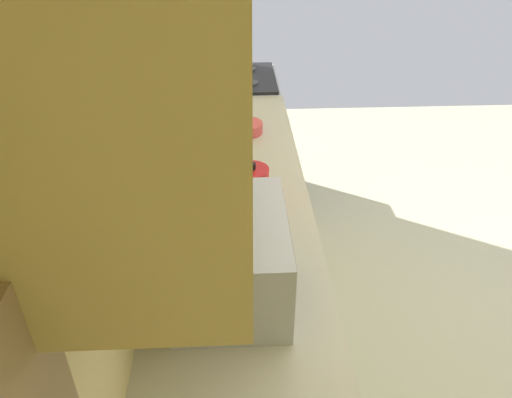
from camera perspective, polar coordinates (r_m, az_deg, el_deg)
ground_plane at (r=2.95m, az=23.13°, el=-14.52°), size 6.42×6.42×0.00m
wall_back at (r=1.90m, az=-13.91°, el=12.48°), size 4.13×0.12×2.83m
counter_run at (r=2.08m, az=-1.94°, el=-16.83°), size 3.19×0.63×0.92m
oven_range at (r=3.62m, az=-2.51°, el=7.04°), size 0.65×0.62×1.10m
microwave at (r=1.55m, az=-2.89°, el=-6.58°), size 0.49×0.36×0.28m
bowl at (r=2.65m, az=-1.14°, el=8.37°), size 0.18×0.18×0.06m
kettle at (r=2.05m, az=-0.57°, el=1.91°), size 0.20×0.15×0.17m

